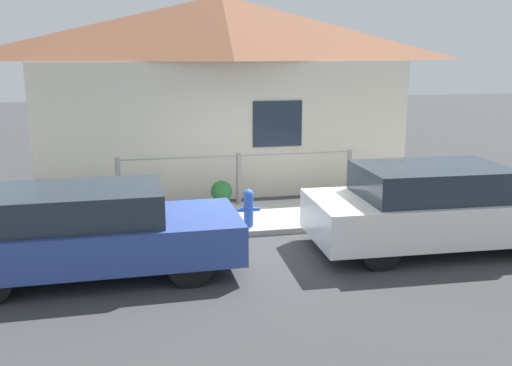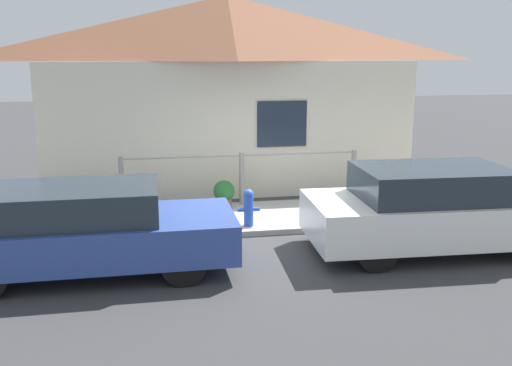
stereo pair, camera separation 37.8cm
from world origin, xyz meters
name	(u,v)px [view 2 (the right image)]	position (x,y,z in m)	size (l,w,h in m)	color
ground_plane	(258,236)	(0.00, 0.00, 0.00)	(60.00, 60.00, 0.00)	#38383A
sidewalk	(249,218)	(0.00, 1.00, 0.05)	(24.00, 2.00, 0.10)	#9E9E99
house	(228,38)	(0.00, 3.69, 3.48)	(8.61, 2.23, 4.41)	beige
fence	(242,176)	(0.00, 1.85, 0.69)	(4.90, 0.10, 1.07)	gray
car_left	(87,229)	(-2.76, -1.20, 0.67)	(4.22, 1.70, 1.31)	#2D4793
car_right	(438,209)	(2.73, -1.20, 0.70)	(4.34, 1.92, 1.39)	white
fire_hydrant	(249,207)	(-0.11, 0.34, 0.46)	(0.40, 0.18, 0.68)	blue
potted_plant_near_hydrant	(224,193)	(-0.39, 1.66, 0.40)	(0.43, 0.43, 0.55)	#9E5638
potted_plant_by_fence	(130,205)	(-2.24, 1.11, 0.39)	(0.36, 0.36, 0.54)	#9E5638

